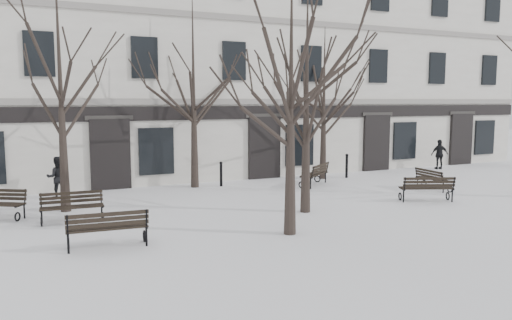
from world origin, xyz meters
TOP-DOWN VIEW (x-y plane):
  - ground at (0.00, 0.00)m, footprint 100.00×100.00m
  - building at (0.00, 12.96)m, footprint 40.40×10.20m
  - tree_1 at (-0.16, -1.27)m, footprint 5.04×5.04m
  - tree_2 at (1.61, 0.92)m, footprint 5.12×5.12m
  - tree_4 at (-5.52, 4.33)m, footprint 5.53×5.53m
  - tree_5 at (-0.21, 7.00)m, footprint 5.57×5.57m
  - tree_6 at (5.96, 6.71)m, footprint 4.87×4.87m
  - bench_0 at (-5.45, 2.67)m, footprint 1.84×0.76m
  - bench_1 at (-4.89, -0.57)m, footprint 1.99×0.85m
  - bench_2 at (6.46, 0.54)m, footprint 1.96×1.34m
  - bench_4 at (4.62, 5.17)m, footprint 1.91×1.70m
  - bench_5 at (8.48, 2.35)m, footprint 0.76×1.73m
  - bollard_a at (0.87, 6.73)m, footprint 0.14×0.14m
  - bollard_b at (7.12, 6.45)m, footprint 0.15×0.15m
  - pedestrian_b at (-5.61, 6.96)m, footprint 0.78×0.61m
  - pedestrian_c at (13.39, 6.89)m, footprint 1.00×0.66m

SIDE VIEW (x-z plane):
  - ground at x=0.00m, z-range 0.00..0.00m
  - pedestrian_b at x=-5.61m, z-range -0.78..0.78m
  - pedestrian_c at x=13.39m, z-range -0.79..0.79m
  - bench_5 at x=8.48m, z-range 0.04..0.88m
  - bench_0 at x=-5.45m, z-range 0.04..0.95m
  - bench_2 at x=6.46m, z-range 0.04..0.98m
  - bench_4 at x=4.62m, z-range 0.04..1.01m
  - bench_1 at x=-4.89m, z-range 0.04..1.02m
  - bollard_a at x=0.87m, z-range 0.04..1.11m
  - bollard_b at x=7.12m, z-range 0.04..1.19m
  - tree_6 at x=5.96m, z-range 0.87..7.83m
  - tree_1 at x=-0.16m, z-range 0.90..8.09m
  - tree_2 at x=1.61m, z-range 0.91..8.23m
  - tree_4 at x=-5.52m, z-range 0.99..8.89m
  - tree_5 at x=-0.21m, z-range 1.00..8.95m
  - building at x=0.00m, z-range -0.18..11.22m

